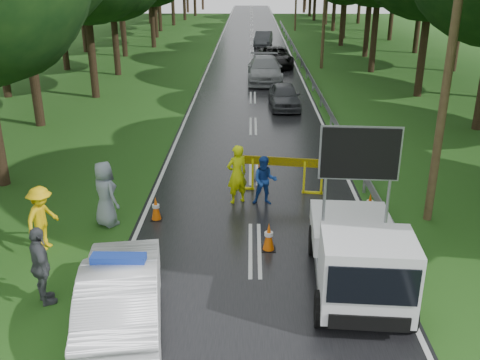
{
  "coord_description": "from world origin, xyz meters",
  "views": [
    {
      "loc": [
        -0.16,
        -12.6,
        7.02
      ],
      "look_at": [
        -0.43,
        1.79,
        1.3
      ],
      "focal_mm": 40.0,
      "sensor_mm": 36.0,
      "label": 1
    }
  ],
  "objects_px": {
    "officer": "(237,174)",
    "queue_car_third": "(275,57)",
    "queue_car_fourth": "(263,39)",
    "police_sedan": "(122,293)",
    "work_truck": "(359,255)",
    "civilian": "(265,181)",
    "queue_car_second": "(265,70)",
    "queue_car_first": "(284,96)",
    "barrier": "(278,166)"
  },
  "relations": [
    {
      "from": "queue_car_second",
      "to": "civilian",
      "type": "bearing_deg",
      "value": -91.32
    },
    {
      "from": "barrier",
      "to": "queue_car_first",
      "type": "relative_size",
      "value": 0.77
    },
    {
      "from": "queue_car_fourth",
      "to": "police_sedan",
      "type": "bearing_deg",
      "value": -88.43
    },
    {
      "from": "civilian",
      "to": "queue_car_first",
      "type": "height_order",
      "value": "civilian"
    },
    {
      "from": "police_sedan",
      "to": "civilian",
      "type": "relative_size",
      "value": 2.93
    },
    {
      "from": "work_truck",
      "to": "queue_car_fourth",
      "type": "relative_size",
      "value": 1.1
    },
    {
      "from": "queue_car_third",
      "to": "queue_car_fourth",
      "type": "distance_m",
      "value": 11.26
    },
    {
      "from": "queue_car_second",
      "to": "officer",
      "type": "bearing_deg",
      "value": -93.87
    },
    {
      "from": "queue_car_third",
      "to": "civilian",
      "type": "bearing_deg",
      "value": -97.19
    },
    {
      "from": "police_sedan",
      "to": "officer",
      "type": "distance_m",
      "value": 6.69
    },
    {
      "from": "civilian",
      "to": "queue_car_third",
      "type": "height_order",
      "value": "civilian"
    },
    {
      "from": "officer",
      "to": "civilian",
      "type": "relative_size",
      "value": 1.21
    },
    {
      "from": "queue_car_third",
      "to": "police_sedan",
      "type": "bearing_deg",
      "value": -102.13
    },
    {
      "from": "work_truck",
      "to": "civilian",
      "type": "distance_m",
      "value": 5.37
    },
    {
      "from": "work_truck",
      "to": "officer",
      "type": "xyz_separation_m",
      "value": [
        -2.89,
        5.08,
        -0.02
      ]
    },
    {
      "from": "queue_car_first",
      "to": "queue_car_fourth",
      "type": "height_order",
      "value": "queue_car_fourth"
    },
    {
      "from": "officer",
      "to": "queue_car_third",
      "type": "bearing_deg",
      "value": -124.12
    },
    {
      "from": "barrier",
      "to": "civilian",
      "type": "distance_m",
      "value": 1.12
    },
    {
      "from": "queue_car_third",
      "to": "queue_car_fourth",
      "type": "height_order",
      "value": "queue_car_third"
    },
    {
      "from": "queue_car_first",
      "to": "queue_car_fourth",
      "type": "relative_size",
      "value": 0.9
    },
    {
      "from": "civilian",
      "to": "officer",
      "type": "bearing_deg",
      "value": 172.87
    },
    {
      "from": "work_truck",
      "to": "barrier",
      "type": "xyz_separation_m",
      "value": [
        -1.53,
        5.97,
        -0.05
      ]
    },
    {
      "from": "work_truck",
      "to": "officer",
      "type": "bearing_deg",
      "value": 123.16
    },
    {
      "from": "queue_car_first",
      "to": "queue_car_third",
      "type": "distance_m",
      "value": 13.14
    },
    {
      "from": "police_sedan",
      "to": "queue_car_first",
      "type": "bearing_deg",
      "value": -112.85
    },
    {
      "from": "work_truck",
      "to": "queue_car_first",
      "type": "relative_size",
      "value": 1.22
    },
    {
      "from": "officer",
      "to": "queue_car_fourth",
      "type": "xyz_separation_m",
      "value": [
        1.62,
        36.9,
        -0.26
      ]
    },
    {
      "from": "queue_car_first",
      "to": "officer",
      "type": "bearing_deg",
      "value": -102.46
    },
    {
      "from": "police_sedan",
      "to": "queue_car_third",
      "type": "relative_size",
      "value": 0.91
    },
    {
      "from": "police_sedan",
      "to": "work_truck",
      "type": "xyz_separation_m",
      "value": [
        5.13,
        1.22,
        0.24
      ]
    },
    {
      "from": "queue_car_second",
      "to": "queue_car_fourth",
      "type": "relative_size",
      "value": 1.3
    },
    {
      "from": "queue_car_third",
      "to": "queue_car_fourth",
      "type": "bearing_deg",
      "value": 89.44
    },
    {
      "from": "police_sedan",
      "to": "queue_car_third",
      "type": "xyz_separation_m",
      "value": [
        4.55,
        31.97,
        -0.03
      ]
    },
    {
      "from": "queue_car_first",
      "to": "queue_car_second",
      "type": "height_order",
      "value": "queue_car_second"
    },
    {
      "from": "work_truck",
      "to": "queue_car_first",
      "type": "xyz_separation_m",
      "value": [
        -0.66,
        17.6,
        -0.33
      ]
    },
    {
      "from": "barrier",
      "to": "officer",
      "type": "relative_size",
      "value": 1.53
    },
    {
      "from": "civilian",
      "to": "queue_car_second",
      "type": "height_order",
      "value": "queue_car_second"
    },
    {
      "from": "queue_car_first",
      "to": "queue_car_third",
      "type": "bearing_deg",
      "value": 87.24
    },
    {
      "from": "officer",
      "to": "queue_car_second",
      "type": "bearing_deg",
      "value": -122.92
    },
    {
      "from": "work_truck",
      "to": "civilian",
      "type": "bearing_deg",
      "value": 115.55
    },
    {
      "from": "civilian",
      "to": "queue_car_third",
      "type": "bearing_deg",
      "value": 86.41
    },
    {
      "from": "civilian",
      "to": "queue_car_fourth",
      "type": "xyz_separation_m",
      "value": [
        0.75,
        37.01,
        -0.1
      ]
    },
    {
      "from": "barrier",
      "to": "queue_car_third",
      "type": "distance_m",
      "value": 24.79
    },
    {
      "from": "work_truck",
      "to": "barrier",
      "type": "height_order",
      "value": "work_truck"
    },
    {
      "from": "officer",
      "to": "work_truck",
      "type": "bearing_deg",
      "value": 90.63
    },
    {
      "from": "barrier",
      "to": "queue_car_second",
      "type": "bearing_deg",
      "value": 98.37
    },
    {
      "from": "civilian",
      "to": "police_sedan",
      "type": "bearing_deg",
      "value": -117.18
    },
    {
      "from": "police_sedan",
      "to": "queue_car_first",
      "type": "distance_m",
      "value": 19.35
    },
    {
      "from": "work_truck",
      "to": "barrier",
      "type": "distance_m",
      "value": 6.17
    },
    {
      "from": "barrier",
      "to": "queue_car_second",
      "type": "xyz_separation_m",
      "value": [
        0.0,
        18.77,
        -0.13
      ]
    }
  ]
}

